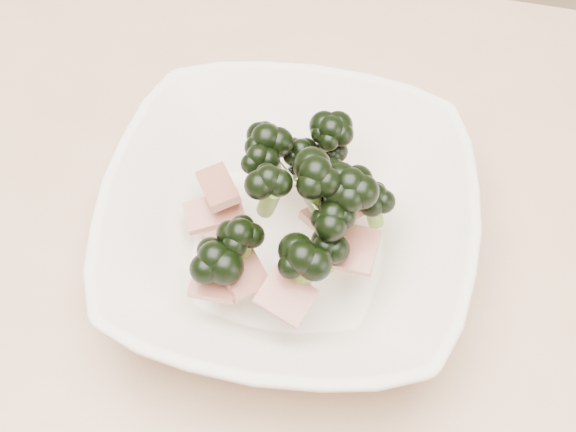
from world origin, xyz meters
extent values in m
cube|color=tan|center=(0.00, 0.00, 0.73)|extent=(1.20, 0.80, 0.04)
imported|color=beige|center=(0.11, 0.07, 0.78)|extent=(0.30, 0.30, 0.07)
cylinder|color=olive|center=(0.10, 0.06, 0.84)|extent=(0.02, 0.02, 0.04)
ellipsoid|color=black|center=(0.10, 0.06, 0.86)|extent=(0.03, 0.03, 0.03)
cylinder|color=olive|center=(0.17, 0.10, 0.79)|extent=(0.02, 0.02, 0.03)
ellipsoid|color=black|center=(0.17, 0.10, 0.81)|extent=(0.03, 0.03, 0.02)
cylinder|color=olive|center=(0.15, 0.04, 0.80)|extent=(0.02, 0.02, 0.03)
ellipsoid|color=black|center=(0.15, 0.04, 0.82)|extent=(0.03, 0.03, 0.02)
cylinder|color=olive|center=(0.14, 0.09, 0.81)|extent=(0.02, 0.01, 0.04)
ellipsoid|color=black|center=(0.14, 0.09, 0.84)|extent=(0.03, 0.03, 0.02)
cylinder|color=olive|center=(0.07, 0.01, 0.80)|extent=(0.02, 0.02, 0.04)
ellipsoid|color=black|center=(0.07, 0.01, 0.82)|extent=(0.04, 0.04, 0.03)
cylinder|color=olive|center=(0.11, 0.12, 0.80)|extent=(0.01, 0.02, 0.03)
ellipsoid|color=black|center=(0.11, 0.12, 0.82)|extent=(0.03, 0.03, 0.02)
cylinder|color=olive|center=(0.14, 0.08, 0.82)|extent=(0.02, 0.02, 0.04)
ellipsoid|color=black|center=(0.14, 0.08, 0.84)|extent=(0.03, 0.03, 0.02)
cylinder|color=olive|center=(0.13, 0.13, 0.79)|extent=(0.02, 0.02, 0.03)
ellipsoid|color=black|center=(0.13, 0.13, 0.81)|extent=(0.03, 0.03, 0.02)
cylinder|color=olive|center=(0.13, 0.13, 0.81)|extent=(0.02, 0.02, 0.05)
ellipsoid|color=black|center=(0.13, 0.13, 0.83)|extent=(0.04, 0.04, 0.03)
cylinder|color=olive|center=(0.09, 0.03, 0.81)|extent=(0.02, 0.02, 0.03)
ellipsoid|color=black|center=(0.09, 0.03, 0.83)|extent=(0.04, 0.04, 0.03)
cylinder|color=olive|center=(0.13, 0.02, 0.81)|extent=(0.02, 0.02, 0.04)
ellipsoid|color=black|center=(0.13, 0.02, 0.83)|extent=(0.04, 0.04, 0.03)
cylinder|color=olive|center=(0.09, 0.11, 0.81)|extent=(0.02, 0.03, 0.04)
ellipsoid|color=black|center=(0.09, 0.11, 0.84)|extent=(0.04, 0.04, 0.03)
cylinder|color=olive|center=(0.16, 0.07, 0.82)|extent=(0.03, 0.02, 0.05)
ellipsoid|color=black|center=(0.16, 0.07, 0.85)|extent=(0.04, 0.04, 0.03)
cylinder|color=olive|center=(0.09, 0.09, 0.82)|extent=(0.02, 0.02, 0.04)
ellipsoid|color=black|center=(0.09, 0.09, 0.84)|extent=(0.03, 0.03, 0.02)
cylinder|color=olive|center=(0.13, 0.07, 0.83)|extent=(0.03, 0.03, 0.05)
ellipsoid|color=black|center=(0.13, 0.07, 0.86)|extent=(0.04, 0.04, 0.03)
cylinder|color=olive|center=(0.15, 0.05, 0.82)|extent=(0.02, 0.01, 0.04)
ellipsoid|color=black|center=(0.15, 0.05, 0.84)|extent=(0.03, 0.03, 0.03)
cylinder|color=olive|center=(0.09, 0.12, 0.80)|extent=(0.02, 0.01, 0.04)
ellipsoid|color=black|center=(0.09, 0.12, 0.82)|extent=(0.03, 0.03, 0.02)
cube|color=maroon|center=(0.09, 0.02, 0.80)|extent=(0.06, 0.06, 0.03)
cube|color=maroon|center=(0.13, 0.00, 0.81)|extent=(0.04, 0.04, 0.02)
cube|color=maroon|center=(0.14, 0.09, 0.78)|extent=(0.05, 0.05, 0.02)
cube|color=maroon|center=(0.05, 0.09, 0.80)|extent=(0.04, 0.05, 0.02)
cube|color=maroon|center=(0.05, 0.07, 0.79)|extent=(0.05, 0.04, 0.01)
cube|color=maroon|center=(0.14, 0.11, 0.79)|extent=(0.06, 0.06, 0.03)
cube|color=maroon|center=(0.17, 0.05, 0.81)|extent=(0.03, 0.04, 0.02)
cube|color=maroon|center=(0.07, 0.02, 0.79)|extent=(0.03, 0.04, 0.01)
camera|label=1|loc=(0.18, -0.25, 1.30)|focal=50.00mm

